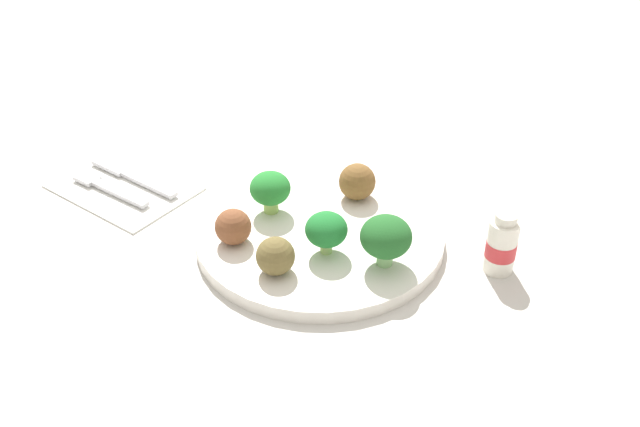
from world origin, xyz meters
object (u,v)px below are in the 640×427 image
broccoli_floret_mid_right (326,230)px  meatball_center (233,227)px  napkin (124,186)px  fork (107,187)px  broccoli_floret_far_rim (270,189)px  knife (130,175)px  meatball_back_right (278,257)px  meatball_near_rim (357,182)px  yogurt_bottle (501,245)px  broccoli_floret_front_left (386,237)px  plate (320,234)px

broccoli_floret_mid_right → meatball_center: (0.10, 0.04, -0.01)m
napkin → fork: 0.02m
broccoli_floret_far_rim → knife: bearing=4.3°
meatball_back_right → meatball_near_rim: meatball_near_rim is taller
meatball_center → broccoli_floret_far_rim: bearing=-91.5°
meatball_back_right → broccoli_floret_mid_right: bearing=-114.5°
napkin → knife: (0.01, -0.02, 0.00)m
fork → knife: bearing=-96.8°
fork → yogurt_bottle: size_ratio=1.67×
broccoli_floret_far_rim → napkin: broccoli_floret_far_rim is taller
broccoli_floret_front_left → meatball_near_rim: 0.13m
broccoli_floret_mid_right → knife: bearing=-3.4°
broccoli_floret_front_left → meatball_back_right: (0.09, 0.07, -0.01)m
broccoli_floret_far_rim → fork: (0.21, 0.05, -0.04)m
meatball_near_rim → napkin: bearing=22.1°
meatball_back_right → meatball_near_rim: 0.17m
plate → broccoli_floret_front_left: (-0.09, 0.02, 0.04)m
fork → plate: bearing=-169.4°
broccoli_floret_front_left → broccoli_floret_mid_right: bearing=12.6°
meatball_back_right → napkin: (0.27, -0.05, -0.03)m
meatball_back_right → meatball_near_rim: (-0.00, -0.17, 0.00)m
knife → broccoli_floret_mid_right: bearing=176.6°
napkin → plate: bearing=-172.7°
meatball_near_rim → knife: (0.28, 0.09, -0.03)m
plate → napkin: plate is taller
plate → napkin: (0.27, 0.03, -0.01)m
napkin → fork: (0.01, 0.02, 0.00)m
broccoli_floret_front_left → yogurt_bottle: bearing=-144.6°
plate → broccoli_floret_mid_right: bearing=129.6°
broccoli_floret_front_left → meatball_center: bearing=17.5°
napkin → meatball_back_right: bearing=168.5°
meatball_back_right → napkin: meatball_back_right is taller
plate → broccoli_floret_front_left: 0.10m
broccoli_floret_mid_right → yogurt_bottle: yogurt_bottle is taller
broccoli_floret_far_rim → napkin: 0.21m
broccoli_floret_far_rim → napkin: (0.20, 0.03, -0.04)m
broccoli_floret_front_left → fork: broccoli_floret_front_left is taller
broccoli_floret_mid_right → knife: broccoli_floret_mid_right is taller
plate → broccoli_floret_far_rim: bearing=0.2°
plate → knife: size_ratio=1.92×
broccoli_floret_mid_right → meatball_back_right: 0.06m
broccoli_floret_mid_right → fork: (0.30, 0.02, -0.04)m
plate → meatball_near_rim: size_ratio=6.40×
meatball_center → knife: (0.20, -0.05, -0.03)m
knife → fork: bearing=83.2°
meatball_near_rim → knife: bearing=18.4°
broccoli_floret_far_rim → meatball_back_right: 0.11m
broccoli_floret_front_left → broccoli_floret_far_rim: 0.16m
broccoli_floret_far_rim → yogurt_bottle: bearing=-168.5°
meatball_center → knife: size_ratio=0.27×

